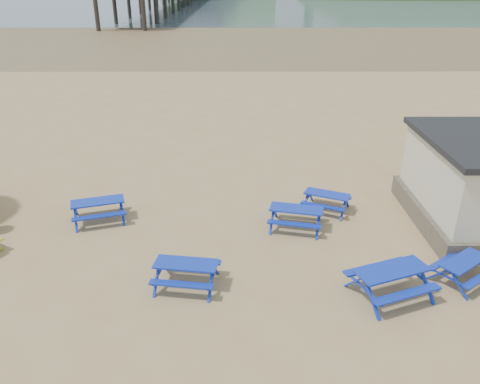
{
  "coord_description": "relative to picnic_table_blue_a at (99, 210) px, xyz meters",
  "views": [
    {
      "loc": [
        0.54,
        -13.63,
        8.01
      ],
      "look_at": [
        0.6,
        1.5,
        1.0
      ],
      "focal_mm": 35.0,
      "sensor_mm": 36.0,
      "label": 1
    }
  ],
  "objects": [
    {
      "name": "picnic_table_blue_f",
      "position": [
        11.42,
        -3.74,
        -0.04
      ],
      "size": [
        2.08,
        2.01,
        0.68
      ],
      "rotation": [
        0.0,
        0.0,
        0.63
      ],
      "color": "#1C38B8",
      "rests_on": "ground"
    },
    {
      "name": "ground",
      "position": [
        4.45,
        -1.28,
        -0.38
      ],
      "size": [
        400.0,
        400.0,
        0.0
      ],
      "primitive_type": "plane",
      "color": "tan",
      "rests_on": "ground"
    },
    {
      "name": "picnic_table_blue_a",
      "position": [
        0.0,
        0.0,
        0.0
      ],
      "size": [
        2.19,
        1.95,
        0.77
      ],
      "rotation": [
        0.0,
        0.0,
        0.3
      ],
      "color": "#1C38B8",
      "rests_on": "ground"
    },
    {
      "name": "picnic_table_blue_c",
      "position": [
        7.0,
        -0.59,
        -0.0
      ],
      "size": [
        2.09,
        1.82,
        0.76
      ],
      "rotation": [
        0.0,
        0.0,
        -0.23
      ],
      "color": "#1C38B8",
      "rests_on": "ground"
    },
    {
      "name": "picnic_table_blue_e",
      "position": [
        9.14,
        -4.41,
        0.04
      ],
      "size": [
        2.48,
        2.25,
        0.85
      ],
      "rotation": [
        0.0,
        0.0,
        0.37
      ],
      "color": "#1C38B8",
      "rests_on": "ground"
    },
    {
      "name": "picnic_table_blue_b",
      "position": [
        8.29,
        0.74,
        -0.04
      ],
      "size": [
        2.04,
        1.88,
        0.69
      ],
      "rotation": [
        0.0,
        0.0,
        -0.43
      ],
      "color": "#1C38B8",
      "rests_on": "ground"
    },
    {
      "name": "headland_town",
      "position": [
        94.45,
        228.4,
        -10.29
      ],
      "size": [
        264.0,
        144.0,
        108.0
      ],
      "color": "#2D4C1E",
      "rests_on": "ground"
    },
    {
      "name": "sea",
      "position": [
        4.45,
        168.72,
        -0.38
      ],
      "size": [
        400.0,
        400.0,
        0.0
      ],
      "primitive_type": "plane",
      "color": "#4B5E6C",
      "rests_on": "ground"
    },
    {
      "name": "wet_sand",
      "position": [
        4.45,
        53.72,
        -0.38
      ],
      "size": [
        400.0,
        400.0,
        0.0
      ],
      "primitive_type": "plane",
      "color": "brown",
      "rests_on": "ground"
    },
    {
      "name": "picnic_table_blue_d",
      "position": [
        3.53,
        -3.93,
        -0.01
      ],
      "size": [
        1.95,
        1.66,
        0.74
      ],
      "rotation": [
        0.0,
        0.0,
        -0.14
      ],
      "color": "#1C38B8",
      "rests_on": "ground"
    }
  ]
}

